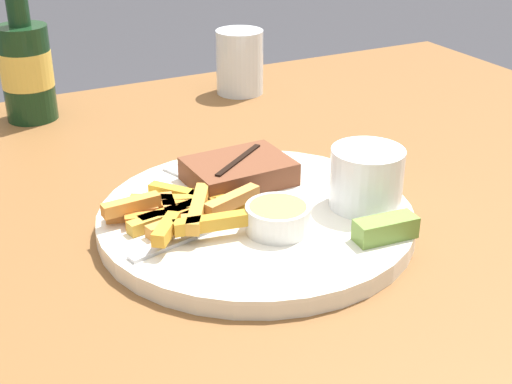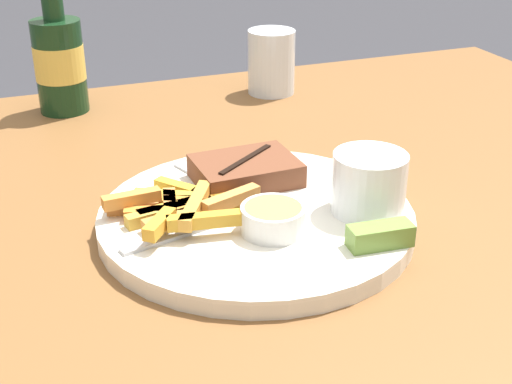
# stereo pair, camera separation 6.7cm
# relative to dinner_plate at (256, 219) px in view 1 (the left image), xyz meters

# --- Properties ---
(dining_table) EXTENTS (1.24, 0.99, 0.72)m
(dining_table) POSITION_rel_dinner_plate_xyz_m (0.00, 0.00, -0.09)
(dining_table) COLOR brown
(dining_table) RESTS_ON ground_plane
(dinner_plate) EXTENTS (0.30, 0.30, 0.02)m
(dinner_plate) POSITION_rel_dinner_plate_xyz_m (0.00, 0.00, 0.00)
(dinner_plate) COLOR silver
(dinner_plate) RESTS_ON dining_table
(steak_portion) EXTENTS (0.11, 0.08, 0.03)m
(steak_portion) POSITION_rel_dinner_plate_xyz_m (0.01, 0.07, 0.02)
(steak_portion) COLOR brown
(steak_portion) RESTS_ON dinner_plate
(fries_pile) EXTENTS (0.15, 0.13, 0.02)m
(fries_pile) POSITION_rel_dinner_plate_xyz_m (-0.07, 0.02, 0.02)
(fries_pile) COLOR #C97D3C
(fries_pile) RESTS_ON dinner_plate
(coleslaw_cup) EXTENTS (0.07, 0.07, 0.06)m
(coleslaw_cup) POSITION_rel_dinner_plate_xyz_m (0.10, -0.04, 0.04)
(coleslaw_cup) COLOR white
(coleslaw_cup) RESTS_ON dinner_plate
(dipping_sauce_cup) EXTENTS (0.06, 0.06, 0.02)m
(dipping_sauce_cup) POSITION_rel_dinner_plate_xyz_m (-0.00, -0.04, 0.02)
(dipping_sauce_cup) COLOR silver
(dipping_sauce_cup) RESTS_ON dinner_plate
(pickle_spear) EXTENTS (0.06, 0.03, 0.02)m
(pickle_spear) POSITION_rel_dinner_plate_xyz_m (0.08, -0.10, 0.02)
(pickle_spear) COLOR olive
(pickle_spear) RESTS_ON dinner_plate
(fork_utensil) EXTENTS (0.13, 0.04, 0.00)m
(fork_utensil) POSITION_rel_dinner_plate_xyz_m (-0.08, -0.02, 0.01)
(fork_utensil) COLOR #B7B7BC
(fork_utensil) RESTS_ON dinner_plate
(knife_utensil) EXTENTS (0.07, 0.16, 0.01)m
(knife_utensil) POSITION_rel_dinner_plate_xyz_m (-0.01, 0.04, 0.01)
(knife_utensil) COLOR #B7B7BC
(knife_utensil) RESTS_ON dinner_plate
(beer_bottle) EXTENTS (0.07, 0.07, 0.20)m
(beer_bottle) POSITION_rel_dinner_plate_xyz_m (-0.13, 0.41, 0.06)
(beer_bottle) COLOR #143319
(beer_bottle) RESTS_ON dining_table
(drinking_glass) EXTENTS (0.07, 0.07, 0.09)m
(drinking_glass) POSITION_rel_dinner_plate_xyz_m (0.17, 0.38, 0.04)
(drinking_glass) COLOR silver
(drinking_glass) RESTS_ON dining_table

